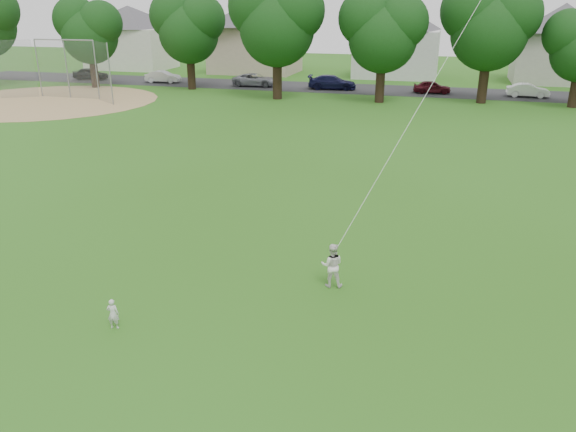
# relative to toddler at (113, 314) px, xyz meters

# --- Properties ---
(ground) EXTENTS (160.00, 160.00, 0.00)m
(ground) POSITION_rel_toddler_xyz_m (1.53, 0.88, -0.40)
(ground) COLOR #295814
(ground) RESTS_ON ground
(street) EXTENTS (90.00, 7.00, 0.01)m
(street) POSITION_rel_toddler_xyz_m (1.53, 42.88, -0.40)
(street) COLOR #2D2D30
(street) RESTS_ON ground
(dirt_infield) EXTENTS (18.00, 18.00, 0.02)m
(dirt_infield) POSITION_rel_toddler_xyz_m (-24.47, 28.88, -0.39)
(dirt_infield) COLOR #9E7F51
(dirt_infield) RESTS_ON ground
(toddler) EXTENTS (0.33, 0.25, 0.81)m
(toddler) POSITION_rel_toddler_xyz_m (0.00, 0.00, 0.00)
(toddler) COLOR silver
(toddler) RESTS_ON ground
(older_boy) EXTENTS (0.70, 0.59, 1.29)m
(older_boy) POSITION_rel_toddler_xyz_m (4.71, 3.65, 0.24)
(older_boy) COLOR silver
(older_boy) RESTS_ON ground
(kite) EXTENTS (2.16, 3.34, 9.87)m
(kite) POSITION_rel_toddler_xyz_m (6.51, 6.51, 4.13)
(kite) COLOR white
(kite) RESTS_ON ground
(baseball_backstop) EXTENTS (10.81, 2.13, 4.73)m
(baseball_backstop) POSITION_rel_toddler_xyz_m (-23.57, 30.37, 1.96)
(baseball_backstop) COLOR gray
(baseball_backstop) RESTS_ON ground
(tree_row) EXTENTS (83.53, 9.02, 10.02)m
(tree_row) POSITION_rel_toddler_xyz_m (3.60, 36.43, 5.77)
(tree_row) COLOR black
(tree_row) RESTS_ON ground
(parked_cars) EXTENTS (71.19, 2.50, 1.29)m
(parked_cars) POSITION_rel_toddler_xyz_m (6.24, 41.88, 0.21)
(parked_cars) COLOR black
(parked_cars) RESTS_ON ground
(house_row) EXTENTS (76.80, 13.48, 10.13)m
(house_row) POSITION_rel_toddler_xyz_m (1.50, 52.88, 4.32)
(house_row) COLOR silver
(house_row) RESTS_ON ground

